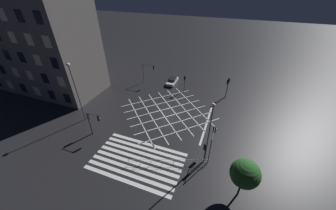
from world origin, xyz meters
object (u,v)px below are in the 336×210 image
object	(u,v)px
traffic_light_ne_main	(227,85)
traffic_light_nw_main	(149,69)
traffic_light_median_north	(184,81)
street_lamp_east	(74,83)
traffic_light_se_cross	(213,138)
traffic_light_ne_cross	(228,84)
street_tree_near	(245,174)
traffic_light_se_main	(205,150)
traffic_light_sw_cross	(89,119)
waiting_car	(172,81)
traffic_light_sw_main	(95,120)
street_lamp_west	(210,126)

from	to	relation	value
traffic_light_ne_main	traffic_light_nw_main	world-z (taller)	traffic_light_nw_main
traffic_light_median_north	street_lamp_east	size ratio (longest dim) A/B	0.36
traffic_light_nw_main	traffic_light_se_cross	bearing A→B (deg)	-44.00
traffic_light_ne_cross	street_tree_near	world-z (taller)	street_tree_near
traffic_light_se_main	traffic_light_ne_cross	size ratio (longest dim) A/B	0.78
traffic_light_se_main	traffic_light_sw_cross	distance (m)	17.15
traffic_light_se_cross	waiting_car	size ratio (longest dim) A/B	1.02
street_lamp_east	traffic_light_sw_cross	bearing A→B (deg)	-34.01
traffic_light_se_cross	traffic_light_sw_cross	bearing A→B (deg)	96.76
traffic_light_se_main	street_tree_near	bearing A→B (deg)	146.71
traffic_light_ne_main	waiting_car	world-z (taller)	traffic_light_ne_main
traffic_light_sw_cross	traffic_light_median_north	xyz separation A→B (m)	(9.62, 17.19, -0.11)
traffic_light_sw_main	traffic_light_ne_main	xyz separation A→B (m)	(16.78, 18.37, -0.32)
traffic_light_se_main	traffic_light_sw_cross	size ratio (longest dim) A/B	0.89
traffic_light_se_cross	street_lamp_west	distance (m)	3.11
traffic_light_ne_cross	traffic_light_median_north	xyz separation A→B (m)	(-8.49, -0.61, -0.48)
traffic_light_sw_main	waiting_car	distance (m)	20.74
traffic_light_se_cross	traffic_light_ne_main	world-z (taller)	traffic_light_se_cross
traffic_light_ne_main	waiting_car	distance (m)	12.21
waiting_car	traffic_light_se_cross	bearing A→B (deg)	33.30
traffic_light_median_north	street_lamp_west	distance (m)	18.29
traffic_light_se_main	traffic_light_sw_main	xyz separation A→B (m)	(-15.95, -0.54, 0.63)
street_lamp_west	street_tree_near	world-z (taller)	street_lamp_west
traffic_light_sw_main	traffic_light_se_cross	distance (m)	16.71
traffic_light_nw_main	waiting_car	bearing A→B (deg)	20.01
traffic_light_ne_main	street_lamp_west	xyz separation A→B (m)	(-0.70, -17.34, 3.18)
traffic_light_ne_main	street_lamp_west	size ratio (longest dim) A/B	0.42
street_tree_near	traffic_light_se_main	bearing A→B (deg)	146.71
traffic_light_sw_main	street_tree_near	bearing A→B (deg)	-6.78
traffic_light_sw_cross	street_lamp_west	world-z (taller)	street_lamp_west
traffic_light_se_cross	traffic_light_se_main	bearing A→B (deg)	159.92
traffic_light_se_main	traffic_light_median_north	distance (m)	18.38
traffic_light_median_north	traffic_light_ne_cross	bearing A→B (deg)	94.10
traffic_light_sw_cross	street_lamp_west	bearing A→B (deg)	-86.98
traffic_light_ne_cross	waiting_car	distance (m)	12.48
traffic_light_se_main	traffic_light_sw_cross	bearing A→B (deg)	1.42
street_lamp_east	waiting_car	bearing A→B (deg)	61.67
traffic_light_median_north	street_lamp_east	world-z (taller)	street_lamp_east
traffic_light_sw_cross	traffic_light_ne_cross	distance (m)	25.40
traffic_light_se_cross	street_lamp_west	bearing A→B (deg)	158.34
traffic_light_median_north	waiting_car	distance (m)	4.90
traffic_light_nw_main	street_lamp_east	bearing A→B (deg)	-106.20
traffic_light_se_cross	waiting_car	bearing A→B (deg)	33.30
traffic_light_nw_main	traffic_light_sw_cross	bearing A→B (deg)	-93.72
traffic_light_se_cross	traffic_light_median_north	size ratio (longest dim) A/B	1.15
traffic_light_se_cross	traffic_light_median_north	distance (m)	17.15
traffic_light_sw_cross	street_lamp_east	xyz separation A→B (m)	(-3.42, 2.31, 4.19)
traffic_light_se_cross	street_lamp_east	distance (m)	21.52
traffic_light_ne_cross	street_lamp_east	bearing A→B (deg)	-54.27
traffic_light_median_north	street_tree_near	distance (m)	23.15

